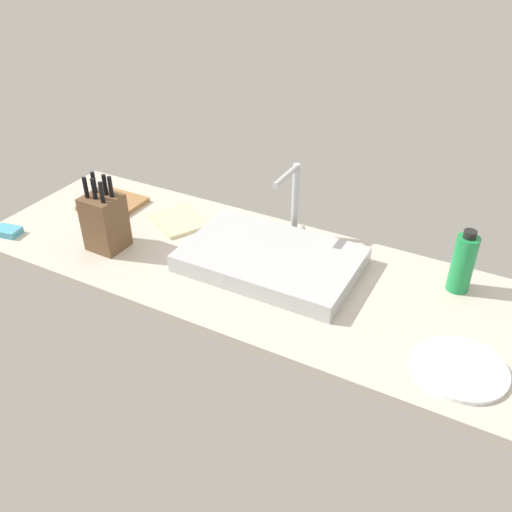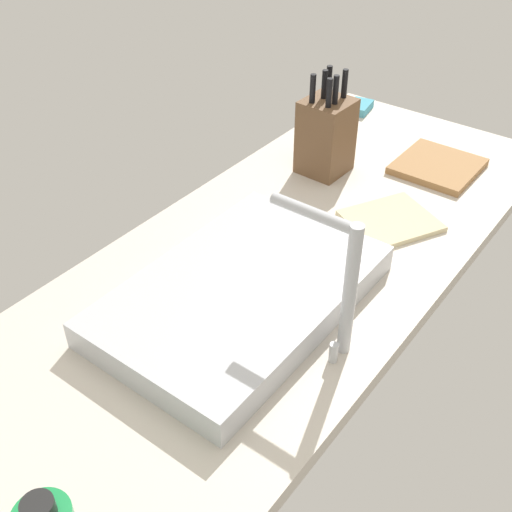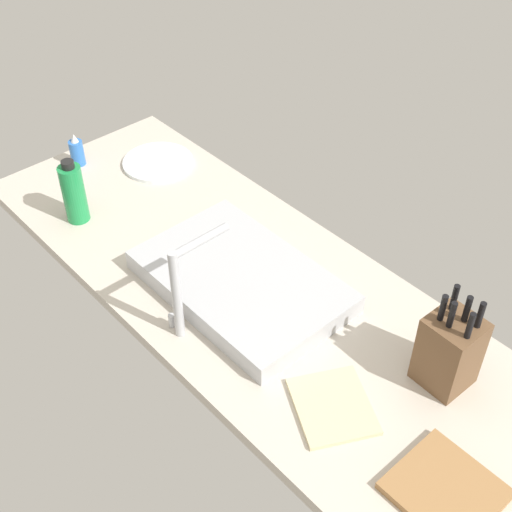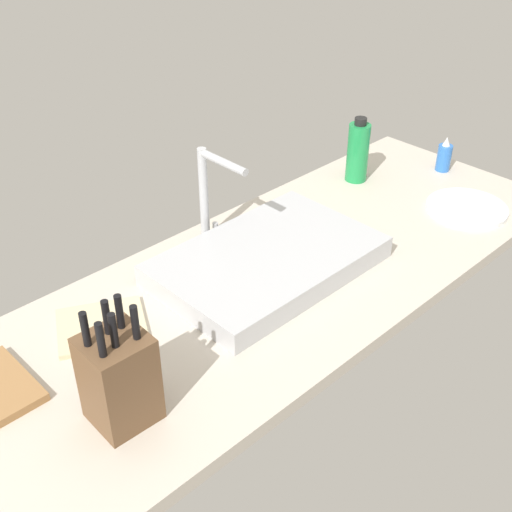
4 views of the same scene
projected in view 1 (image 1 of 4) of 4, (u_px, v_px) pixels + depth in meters
The scene contains 9 objects.
countertop_slab at pixel (252, 271), 177.91cm from camera, with size 190.95×64.77×3.50cm, color beige.
sink_basin at pixel (271, 259), 175.42cm from camera, with size 55.13×35.55×5.75cm, color #B7BABF.
faucet at pixel (293, 196), 182.96cm from camera, with size 5.50×17.11×26.87cm.
knife_block at pixel (105, 221), 181.50cm from camera, with size 11.90×11.55×26.08cm.
cutting_board at pixel (113, 204), 210.86cm from camera, with size 20.31×19.60×1.80cm, color #9E7042.
water_bottle at pixel (463, 263), 161.85cm from camera, with size 6.74×6.74×20.45cm.
dinner_plate at pixel (461, 369), 137.98cm from camera, with size 23.29×23.29×1.20cm, color white.
dish_towel at pixel (179, 221), 200.72cm from camera, with size 19.21×16.63×1.20cm, color beige.
dish_sponge at pixel (7, 231), 193.22cm from camera, with size 9.00×6.00×2.40cm, color #4CA3BC.
Camera 1 is at (70.04, -127.86, 103.83)cm, focal length 38.43 mm.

